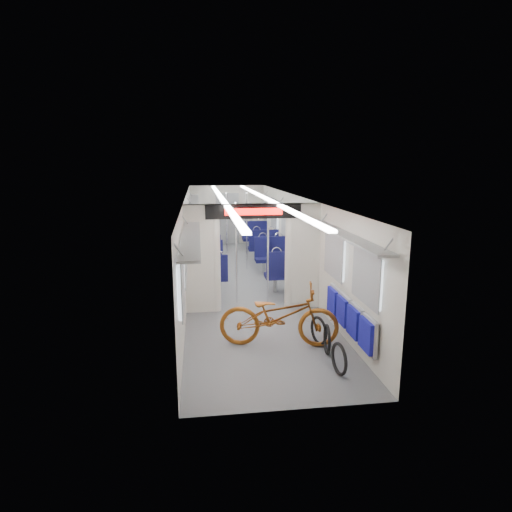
# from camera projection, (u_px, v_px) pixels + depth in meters

# --- Properties ---
(carriage) EXTENTS (12.00, 12.02, 2.31)m
(carriage) POSITION_uv_depth(u_px,v_px,m) (244.00, 229.00, 10.77)
(carriage) COLOR #515456
(carriage) RESTS_ON ground
(bicycle) EXTENTS (2.17, 1.09, 1.09)m
(bicycle) POSITION_uv_depth(u_px,v_px,m) (279.00, 316.00, 7.38)
(bicycle) COLOR brown
(bicycle) RESTS_ON ground
(flip_bench) EXTENTS (0.12, 2.15, 0.57)m
(flip_bench) POSITION_uv_depth(u_px,v_px,m) (349.00, 316.00, 7.25)
(flip_bench) COLOR gray
(flip_bench) RESTS_ON carriage
(bike_hoop_a) EXTENTS (0.11, 0.51, 0.50)m
(bike_hoop_a) POSITION_uv_depth(u_px,v_px,m) (339.00, 360.00, 6.41)
(bike_hoop_a) COLOR black
(bike_hoop_a) RESTS_ON ground
(bike_hoop_b) EXTENTS (0.12, 0.52, 0.51)m
(bike_hoop_b) POSITION_uv_depth(u_px,v_px,m) (327.00, 341.00, 7.12)
(bike_hoop_b) COLOR black
(bike_hoop_b) RESTS_ON ground
(bike_hoop_c) EXTENTS (0.19, 0.50, 0.51)m
(bike_hoop_c) POSITION_uv_depth(u_px,v_px,m) (319.00, 332.00, 7.50)
(bike_hoop_c) COLOR black
(bike_hoop_c) RESTS_ON ground
(seat_bay_near_left) EXTENTS (0.92, 2.13, 1.12)m
(seat_bay_near_left) POSITION_uv_depth(u_px,v_px,m) (208.00, 264.00, 11.18)
(seat_bay_near_left) COLOR #0D0E3C
(seat_bay_near_left) RESTS_ON ground
(seat_bay_near_right) EXTENTS (0.96, 2.30, 1.17)m
(seat_bay_near_right) POSITION_uv_depth(u_px,v_px,m) (278.00, 261.00, 11.45)
(seat_bay_near_right) COLOR #0D0E3C
(seat_bay_near_right) RESTS_ON ground
(seat_bay_far_left) EXTENTS (0.91, 2.07, 1.10)m
(seat_bay_far_left) POSITION_uv_depth(u_px,v_px,m) (205.00, 243.00, 14.13)
(seat_bay_far_left) COLOR #0D0E3C
(seat_bay_far_left) RESTS_ON ground
(seat_bay_far_right) EXTENTS (0.96, 2.29, 1.17)m
(seat_bay_far_right) POSITION_uv_depth(u_px,v_px,m) (259.00, 239.00, 14.88)
(seat_bay_far_right) COLOR #0D0E3C
(seat_bay_far_right) RESTS_ON ground
(stanchion_near_left) EXTENTS (0.04, 0.04, 2.30)m
(stanchion_near_left) POSITION_uv_depth(u_px,v_px,m) (236.00, 254.00, 9.56)
(stanchion_near_left) COLOR silver
(stanchion_near_left) RESTS_ON ground
(stanchion_near_right) EXTENTS (0.04, 0.04, 2.30)m
(stanchion_near_right) POSITION_uv_depth(u_px,v_px,m) (268.00, 254.00, 9.57)
(stanchion_near_right) COLOR silver
(stanchion_near_right) RESTS_ON ground
(stanchion_far_left) EXTENTS (0.04, 0.04, 2.30)m
(stanchion_far_left) POSITION_uv_depth(u_px,v_px,m) (227.00, 231.00, 12.73)
(stanchion_far_left) COLOR silver
(stanchion_far_left) RESTS_ON ground
(stanchion_far_right) EXTENTS (0.04, 0.04, 2.30)m
(stanchion_far_right) POSITION_uv_depth(u_px,v_px,m) (247.00, 231.00, 12.73)
(stanchion_far_right) COLOR silver
(stanchion_far_right) RESTS_ON ground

